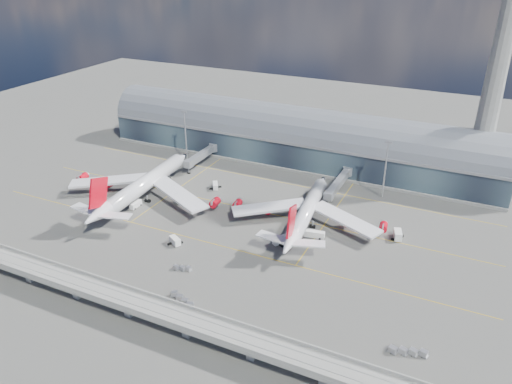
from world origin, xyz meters
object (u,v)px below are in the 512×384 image
at_px(service_truck_1, 175,241).
at_px(service_truck_5, 215,186).
at_px(service_truck_0, 136,205).
at_px(cargo_train_0, 183,268).
at_px(airliner_right, 307,212).
at_px(cargo_train_2, 408,352).
at_px(airliner_left, 142,186).
at_px(cargo_train_1, 182,300).
at_px(service_truck_4, 398,235).
at_px(control_tower, 497,73).
at_px(floodlight_mast_left, 186,134).
at_px(service_truck_3, 280,240).
at_px(floodlight_mast_right, 385,168).
at_px(service_truck_2, 314,234).

height_order(service_truck_1, service_truck_5, service_truck_1).
relative_size(service_truck_0, cargo_train_0, 0.92).
bearing_deg(airliner_right, cargo_train_2, -54.79).
xyz_separation_m(airliner_left, airliner_right, (71.07, 9.81, -1.12)).
height_order(airliner_left, cargo_train_1, airliner_left).
xyz_separation_m(airliner_left, service_truck_4, (105.74, 13.88, -4.79)).
relative_size(service_truck_4, cargo_train_2, 0.59).
relative_size(control_tower, service_truck_0, 16.86).
distance_m(floodlight_mast_left, cargo_train_1, 116.06).
distance_m(airliner_right, service_truck_3, 18.57).
distance_m(service_truck_4, cargo_train_0, 80.12).
relative_size(cargo_train_0, cargo_train_1, 0.65).
xyz_separation_m(cargo_train_0, cargo_train_2, (75.65, -6.96, 0.15)).
bearing_deg(cargo_train_0, airliner_right, -14.74).
relative_size(airliner_left, service_truck_1, 13.58).
bearing_deg(service_truck_0, service_truck_4, 11.22).
height_order(floodlight_mast_right, cargo_train_1, floodlight_mast_right).
relative_size(service_truck_1, service_truck_5, 0.93).
bearing_deg(cargo_train_2, service_truck_0, 88.34).
distance_m(floodlight_mast_left, service_truck_3, 93.11).
bearing_deg(service_truck_1, floodlight_mast_right, -11.56).
distance_m(airliner_right, service_truck_2, 11.21).
height_order(service_truck_4, service_truck_5, service_truck_4).
bearing_deg(service_truck_3, airliner_left, -155.78).
bearing_deg(floodlight_mast_left, cargo_train_2, -35.54).
relative_size(cargo_train_0, cargo_train_2, 0.63).
distance_m(control_tower, airliner_right, 97.59).
distance_m(service_truck_2, cargo_train_1, 58.37).
distance_m(floodlight_mast_right, service_truck_3, 61.16).
height_order(cargo_train_0, cargo_train_2, cargo_train_2).
bearing_deg(service_truck_5, service_truck_4, -37.62).
distance_m(control_tower, cargo_train_2, 129.45).
bearing_deg(airliner_right, service_truck_3, -108.34).
height_order(service_truck_2, service_truck_3, service_truck_2).
bearing_deg(service_truck_0, service_truck_1, -29.61).
xyz_separation_m(service_truck_0, cargo_train_1, (51.59, -44.21, -0.42)).
bearing_deg(control_tower, service_truck_2, -124.64).
relative_size(control_tower, service_truck_4, 16.70).
bearing_deg(service_truck_3, cargo_train_0, -97.04).
xyz_separation_m(floodlight_mast_right, service_truck_3, (-25.35, -54.30, -12.23)).
bearing_deg(airliner_left, service_truck_3, -10.12).
xyz_separation_m(control_tower, service_truck_5, (-104.81, -51.82, -50.26)).
height_order(airliner_left, service_truck_1, airliner_left).
relative_size(service_truck_1, cargo_train_0, 0.82).
distance_m(service_truck_5, cargo_train_2, 117.89).
relative_size(service_truck_5, cargo_train_2, 0.56).
bearing_deg(service_truck_0, service_truck_2, 6.35).
distance_m(service_truck_3, service_truck_5, 53.90).
xyz_separation_m(control_tower, cargo_train_2, (-7.82, -118.84, -50.73)).
xyz_separation_m(airliner_right, service_truck_5, (-48.10, 12.69, -3.94)).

